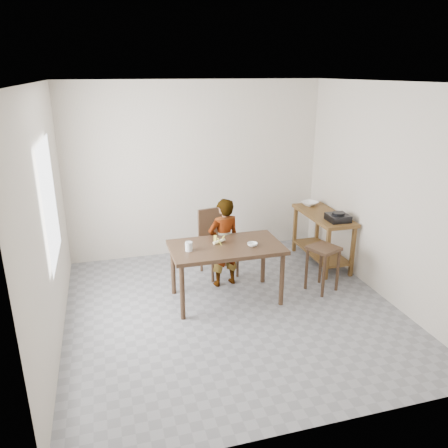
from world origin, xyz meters
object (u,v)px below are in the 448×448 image
object	(u,v)px
dining_table	(226,273)
stool	(322,268)
dining_chair	(219,244)
child	(224,243)
prep_counter	(322,238)

from	to	relation	value
dining_table	stool	size ratio (longest dim) A/B	2.25
dining_table	dining_chair	bearing A→B (deg)	81.67
dining_chair	dining_table	bearing A→B (deg)	-108.81
dining_table	child	size ratio (longest dim) A/B	1.13
dining_table	child	bearing A→B (deg)	78.34
prep_counter	stool	distance (m)	0.90
prep_counter	dining_chair	distance (m)	1.61
dining_table	dining_chair	world-z (taller)	dining_chair
prep_counter	child	bearing A→B (deg)	-169.95
dining_table	stool	bearing A→B (deg)	-4.39
dining_chair	stool	size ratio (longest dim) A/B	1.52
prep_counter	child	xyz separation A→B (m)	(-1.64, -0.29, 0.22)
prep_counter	dining_chair	size ratio (longest dim) A/B	1.26
dining_table	stool	distance (m)	1.32
child	stool	size ratio (longest dim) A/B	1.99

